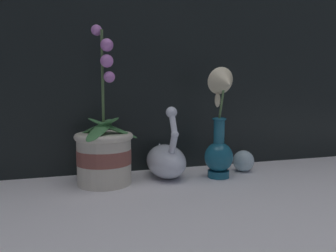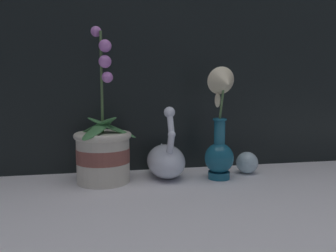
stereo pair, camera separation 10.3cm
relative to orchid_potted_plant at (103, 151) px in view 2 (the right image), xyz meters
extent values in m
plane|color=white|center=(0.21, -0.09, -0.10)|extent=(2.80, 2.80, 0.00)
cylinder|color=beige|center=(0.00, 0.00, -0.02)|extent=(0.16, 0.16, 0.15)
cylinder|color=brown|center=(0.00, 0.00, -0.01)|extent=(0.16, 0.16, 0.04)
torus|color=beige|center=(0.00, 0.00, 0.05)|extent=(0.17, 0.17, 0.02)
cylinder|color=#4C6B3D|center=(0.00, 0.00, 0.20)|extent=(0.01, 0.01, 0.30)
ellipsoid|color=#427F47|center=(0.03, 0.00, 0.07)|extent=(0.15, 0.06, 0.07)
ellipsoid|color=#427F47|center=(-0.02, 0.02, 0.07)|extent=(0.15, 0.15, 0.08)
ellipsoid|color=#427F47|center=(-0.01, -0.02, 0.07)|extent=(0.12, 0.17, 0.06)
sphere|color=#C67AD1|center=(-0.01, 0.01, 0.35)|extent=(0.03, 0.03, 0.03)
sphere|color=#C67AD1|center=(0.01, -0.02, 0.31)|extent=(0.04, 0.04, 0.04)
sphere|color=#C67AD1|center=(0.01, -0.02, 0.26)|extent=(0.04, 0.04, 0.04)
sphere|color=#C67AD1|center=(0.02, -0.02, 0.22)|extent=(0.03, 0.03, 0.03)
ellipsoid|color=silver|center=(0.19, 0.02, -0.04)|extent=(0.12, 0.19, 0.10)
cone|color=silver|center=(0.19, 0.09, -0.03)|extent=(0.06, 0.07, 0.07)
cylinder|color=silver|center=(0.19, -0.05, 0.02)|extent=(0.02, 0.05, 0.08)
sphere|color=silver|center=(0.19, -0.07, 0.05)|extent=(0.02, 0.02, 0.02)
cylinder|color=silver|center=(0.19, -0.06, 0.08)|extent=(0.02, 0.05, 0.07)
sphere|color=silver|center=(0.19, -0.04, 0.12)|extent=(0.03, 0.03, 0.03)
cylinder|color=#195B75|center=(0.36, -0.03, -0.09)|extent=(0.07, 0.07, 0.02)
ellipsoid|color=#195B75|center=(0.36, -0.03, -0.03)|extent=(0.09, 0.09, 0.10)
cylinder|color=#195B75|center=(0.36, -0.03, 0.05)|extent=(0.03, 0.03, 0.08)
torus|color=#195B75|center=(0.36, -0.03, 0.09)|extent=(0.04, 0.04, 0.01)
cylinder|color=#567A47|center=(0.36, -0.04, 0.14)|extent=(0.01, 0.03, 0.09)
cone|color=beige|center=(0.36, -0.07, 0.20)|extent=(0.09, 0.08, 0.10)
ellipsoid|color=beige|center=(0.34, -0.04, 0.15)|extent=(0.02, 0.02, 0.04)
sphere|color=silver|center=(0.47, 0.01, -0.06)|extent=(0.07, 0.07, 0.07)
camera|label=1|loc=(-0.10, -0.96, 0.18)|focal=35.00mm
camera|label=2|loc=(0.00, -0.99, 0.18)|focal=35.00mm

